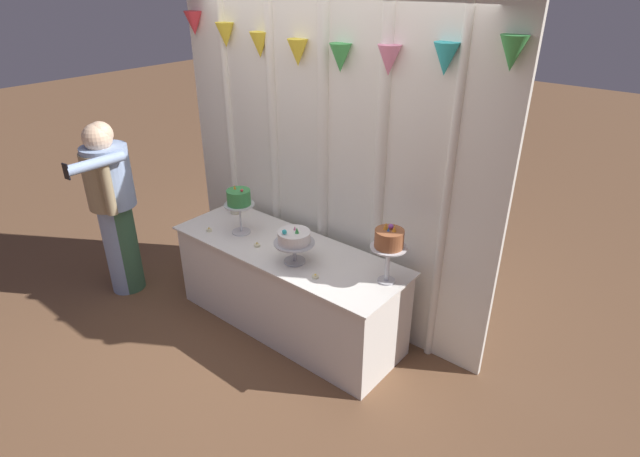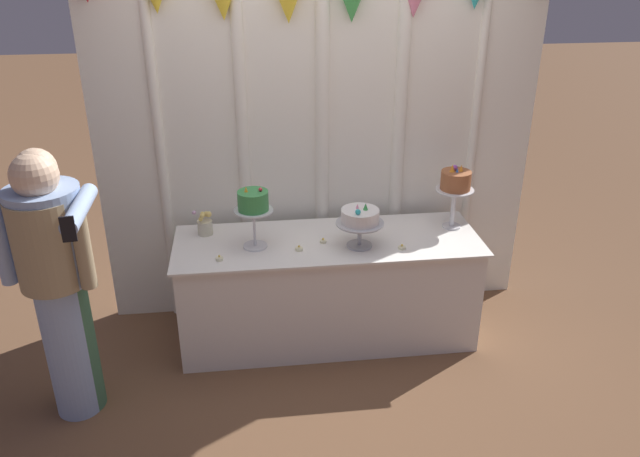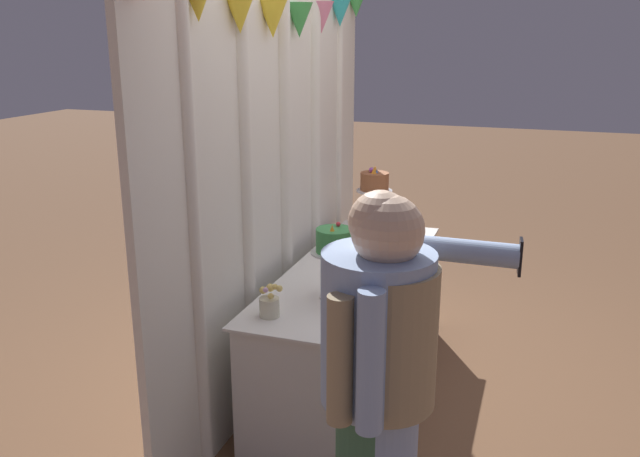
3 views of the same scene
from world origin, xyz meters
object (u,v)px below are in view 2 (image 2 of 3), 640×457
cake_display_center (360,219)px  tealight_far_left (219,259)px  cake_table (328,289)px  cake_display_leftmost (253,204)px  guest_man_dark_suit (56,281)px  guest_man_pink_jacket (58,279)px  cake_display_rightmost (455,184)px  tealight_far_right (402,248)px  tealight_near_left (299,249)px  flower_vase (205,225)px  tealight_near_right (323,241)px

cake_display_center → tealight_far_left: 0.90m
cake_table → cake_display_leftmost: cake_display_leftmost is taller
cake_display_leftmost → guest_man_dark_suit: bearing=-154.2°
tealight_far_left → guest_man_pink_jacket: size_ratio=0.03×
cake_display_rightmost → tealight_far_right: cake_display_rightmost is taller
tealight_near_left → tealight_far_right: tealight_near_left is taller
cake_display_leftmost → cake_display_center: (0.66, -0.07, -0.10)m
cake_display_rightmost → guest_man_pink_jacket: guest_man_pink_jacket is taller
flower_vase → cake_display_leftmost: bearing=-35.3°
tealight_near_right → tealight_far_right: (0.48, -0.15, -0.00)m
tealight_far_right → guest_man_pink_jacket: bearing=-169.9°
cake_display_leftmost → tealight_far_right: cake_display_leftmost is taller
cake_display_leftmost → tealight_near_left: bearing=-17.5°
flower_vase → guest_man_pink_jacket: (-0.75, -0.72, 0.06)m
cake_table → tealight_near_right: 0.38m
cake_table → tealight_near_left: tealight_near_left is taller
tealight_far_left → tealight_near_right: (0.66, 0.16, -0.00)m
cake_display_leftmost → cake_display_rightmost: size_ratio=0.91×
tealight_near_left → cake_display_center: bearing=1.8°
cake_display_leftmost → guest_man_pink_jacket: (-1.07, -0.50, -0.17)m
flower_vase → tealight_far_left: bearing=-75.7°
cake_table → flower_vase: (-0.79, 0.19, 0.43)m
guest_man_pink_jacket → tealight_near_left: bearing=17.1°
tealight_far_right → guest_man_dark_suit: bearing=-169.3°
cake_display_leftmost → tealight_far_right: size_ratio=8.68×
cake_display_rightmost → guest_man_dark_suit: (-2.40, -0.65, -0.19)m
tealight_near_left → guest_man_pink_jacket: 1.40m
cake_display_leftmost → tealight_far_right: bearing=-9.0°
cake_display_leftmost → tealight_near_left: (0.27, -0.09, -0.28)m
cake_display_leftmost → cake_display_rightmost: cake_display_rightmost is taller
cake_table → cake_display_rightmost: 1.10m
tealight_far_left → tealight_near_right: size_ratio=1.09×
cake_display_rightmost → tealight_near_left: (-1.05, -0.22, -0.30)m
tealight_near_left → tealight_far_right: (0.64, -0.06, -0.00)m
cake_display_leftmost → tealight_near_right: (0.43, 0.00, -0.28)m
flower_vase → guest_man_dark_suit: bearing=-135.3°
cake_table → tealight_far_left: bearing=-164.3°
cake_table → tealight_far_left: (-0.69, -0.19, 0.38)m
cake_display_rightmost → tealight_far_left: (-1.55, -0.29, -0.30)m
tealight_near_right → guest_man_pink_jacket: 1.59m
tealight_near_left → guest_man_pink_jacket: (-1.34, -0.41, 0.11)m
tealight_far_left → cake_display_rightmost: bearing=10.6°
cake_display_center → tealight_far_left: cake_display_center is taller
tealight_far_left → guest_man_dark_suit: size_ratio=0.03×
cake_display_leftmost → tealight_near_right: cake_display_leftmost is taller
cake_table → tealight_far_right: bearing=-22.4°
flower_vase → tealight_far_right: 1.29m
cake_display_leftmost → cake_table: bearing=4.8°
flower_vase → tealight_near_right: (0.75, -0.22, -0.06)m
flower_vase → tealight_near_right: size_ratio=4.12×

